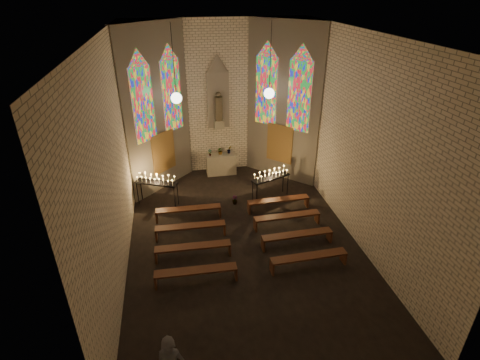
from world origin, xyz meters
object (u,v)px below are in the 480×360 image
aisle_flower_pot (235,200)px  votive_stand_left (156,181)px  votive_stand_right (271,176)px  altar (221,164)px

aisle_flower_pot → votive_stand_left: 3.34m
votive_stand_left → votive_stand_right: bearing=19.8°
altar → votive_stand_right: 3.29m
votive_stand_left → votive_stand_right: 4.75m
aisle_flower_pot → votive_stand_left: (-3.15, 0.58, 0.92)m
altar → votive_stand_left: (-3.00, -2.34, 0.61)m
altar → aisle_flower_pot: bearing=-87.0°
aisle_flower_pot → altar: bearing=93.0°
votive_stand_right → altar: bearing=100.9°
aisle_flower_pot → votive_stand_left: bearing=169.6°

